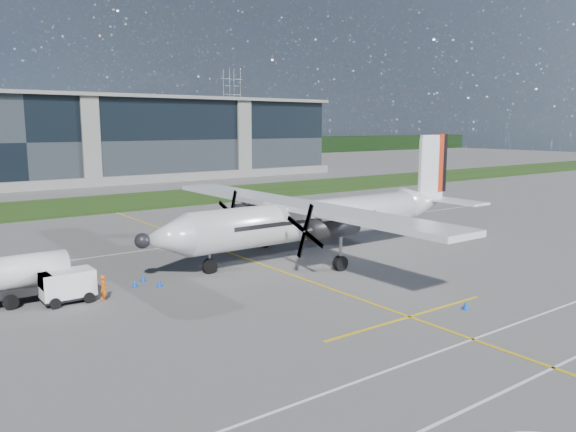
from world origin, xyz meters
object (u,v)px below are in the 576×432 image
Objects in this scene: ground_crew_person at (104,286)px; safety_cone_nose_stbd at (143,278)px; safety_cone_nose_port at (160,283)px; safety_cone_fwd at (135,283)px; safety_cone_portwing at (466,305)px; safety_cone_stbdwing at (202,227)px; turboprop_aircraft at (322,196)px; baggage_tug at (68,287)px; pylon_east at (232,112)px.

ground_crew_person is 4.41m from safety_cone_nose_stbd.
safety_cone_nose_stbd and safety_cone_nose_port have the same top height.
safety_cone_nose_stbd is 1.00× the size of safety_cone_fwd.
safety_cone_portwing is 1.00× the size of safety_cone_stbdwing.
safety_cone_stbdwing is at bearing 99.42° from turboprop_aircraft.
baggage_tug reaches higher than safety_cone_nose_port.
turboprop_aircraft reaches higher than safety_cone_portwing.
safety_cone_fwd is at bearing -56.15° from ground_crew_person.
baggage_tug is at bearing -162.73° from safety_cone_nose_stbd.
baggage_tug is at bearing -123.99° from pylon_east.
safety_cone_nose_port is (-90.47, -142.61, -14.75)m from pylon_east.
safety_cone_nose_stbd is at bearing -53.14° from ground_crew_person.
safety_cone_nose_port is 1.57m from safety_cone_fwd.
safety_cone_portwing is at bearing -39.69° from baggage_tug.
safety_cone_portwing and safety_cone_stbdwing have the same top height.
ground_crew_person reaches higher than safety_cone_portwing.
ground_crew_person reaches higher than safety_cone_nose_port.
turboprop_aircraft is 16.31m from safety_cone_stbdwing.
safety_cone_stbdwing is at bearing 54.69° from safety_cone_nose_port.
pylon_east is at bearing 57.18° from safety_cone_nose_stbd.
ground_crew_person is at bearing -142.80° from safety_cone_nose_stbd.
pylon_east is at bearing 58.01° from safety_cone_stbdwing.
safety_cone_fwd is (-91.78, -141.76, -14.75)m from pylon_east.
safety_cone_stbdwing is at bearing 50.25° from safety_cone_fwd.
safety_cone_portwing is at bearing -116.56° from pylon_east.
pylon_east reaches higher than turboprop_aircraft.
turboprop_aircraft is at bearing 81.66° from safety_cone_portwing.
safety_cone_fwd is 1.00× the size of safety_cone_stbdwing.
safety_cone_fwd is (-1.32, 0.85, 0.00)m from safety_cone_nose_port.
safety_cone_nose_stbd is 1.32m from safety_cone_fwd.
turboprop_aircraft is 16.15m from safety_cone_portwing.
ground_crew_person is 3.58× the size of safety_cone_fwd.
pylon_east reaches higher than safety_cone_stbdwing.
turboprop_aircraft is 20.17m from baggage_tug.
pylon_east is 16.74× the size of ground_crew_person.
pylon_east reaches higher than safety_cone_nose_port.
ground_crew_person reaches higher than safety_cone_fwd.
safety_cone_nose_port is at bearing -176.19° from turboprop_aircraft.
pylon_east is 172.40m from baggage_tug.
safety_cone_nose_port is at bearing -78.17° from safety_cone_nose_stbd.
baggage_tug is 6.26× the size of safety_cone_stbdwing.
safety_cone_nose_stbd is 1.00× the size of safety_cone_portwing.
baggage_tug is at bearing 178.48° from safety_cone_nose_port.
pylon_east reaches higher than safety_cone_portwing.
ground_crew_person reaches higher than safety_cone_nose_stbd.
turboprop_aircraft is 62.58× the size of safety_cone_portwing.
ground_crew_person reaches higher than safety_cone_stbdwing.
turboprop_aircraft is at bearing -3.25° from safety_cone_nose_stbd.
baggage_tug is at bearing 59.72° from ground_crew_person.
safety_cone_portwing is at bearing -130.97° from ground_crew_person.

